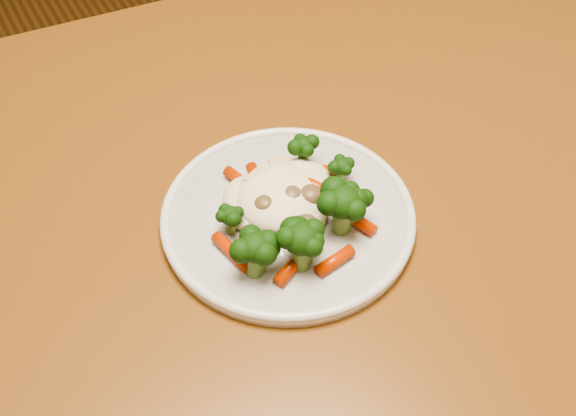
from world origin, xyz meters
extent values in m
cube|color=brown|center=(0.30, -0.34, 0.73)|extent=(1.33, 0.94, 0.04)
cube|color=brown|center=(0.89, -0.03, 0.35)|extent=(0.06, 0.06, 0.71)
cylinder|color=silver|center=(0.41, -0.36, 0.76)|extent=(0.25, 0.25, 0.01)
ellipsoid|color=#FDF1CB|center=(0.41, -0.35, 0.78)|extent=(0.11, 0.09, 0.04)
ellipsoid|color=black|center=(0.35, -0.41, 0.78)|extent=(0.04, 0.04, 0.04)
ellipsoid|color=black|center=(0.40, -0.42, 0.78)|extent=(0.05, 0.05, 0.04)
ellipsoid|color=black|center=(0.44, -0.40, 0.79)|extent=(0.06, 0.06, 0.05)
ellipsoid|color=black|center=(0.46, -0.40, 0.78)|extent=(0.04, 0.04, 0.04)
ellipsoid|color=black|center=(0.48, -0.35, 0.77)|extent=(0.03, 0.03, 0.03)
ellipsoid|color=black|center=(0.45, -0.31, 0.78)|extent=(0.04, 0.04, 0.03)
ellipsoid|color=black|center=(0.35, -0.36, 0.78)|extent=(0.03, 0.03, 0.03)
ellipsoid|color=black|center=(0.35, -0.41, 0.78)|extent=(0.05, 0.05, 0.04)
ellipsoid|color=black|center=(0.39, -0.42, 0.78)|extent=(0.05, 0.05, 0.05)
cylinder|color=#D23804|center=(0.39, -0.31, 0.77)|extent=(0.03, 0.05, 0.01)
cylinder|color=#D23804|center=(0.42, -0.31, 0.77)|extent=(0.04, 0.03, 0.01)
cylinder|color=#D23804|center=(0.46, -0.33, 0.77)|extent=(0.04, 0.03, 0.01)
cylinder|color=#D23804|center=(0.34, -0.38, 0.77)|extent=(0.02, 0.05, 0.01)
cylinder|color=#D23804|center=(0.38, -0.42, 0.77)|extent=(0.05, 0.03, 0.01)
cylinder|color=#D23804|center=(0.42, -0.44, 0.77)|extent=(0.04, 0.02, 0.01)
cylinder|color=#D23804|center=(0.46, -0.40, 0.77)|extent=(0.03, 0.05, 0.01)
cylinder|color=#D23804|center=(0.44, -0.35, 0.78)|extent=(0.03, 0.05, 0.01)
cylinder|color=#D23804|center=(0.39, -0.33, 0.78)|extent=(0.02, 0.05, 0.01)
ellipsoid|color=brown|center=(0.41, -0.36, 0.78)|extent=(0.03, 0.03, 0.02)
ellipsoid|color=brown|center=(0.43, -0.37, 0.78)|extent=(0.02, 0.02, 0.02)
ellipsoid|color=brown|center=(0.39, -0.36, 0.78)|extent=(0.02, 0.02, 0.02)
ellipsoid|color=brown|center=(0.41, -0.40, 0.78)|extent=(0.02, 0.02, 0.02)
cube|color=#CDB889|center=(0.40, -0.32, 0.78)|extent=(0.03, 0.02, 0.01)
cube|color=#CDB889|center=(0.42, -0.32, 0.78)|extent=(0.03, 0.02, 0.01)
camera|label=1|loc=(0.19, -0.77, 1.28)|focal=45.00mm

